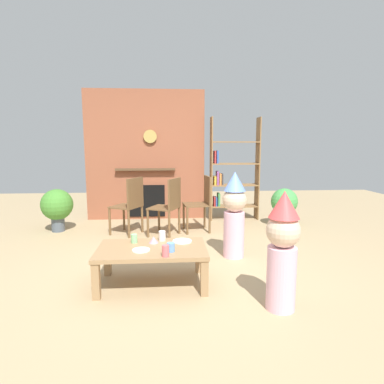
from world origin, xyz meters
TOP-DOWN VIEW (x-y plane):
  - ground_plane at (0.00, 0.00)m, footprint 12.00×12.00m
  - brick_fireplace_feature at (-0.56, 2.60)m, footprint 2.20×0.28m
  - bookshelf at (1.02, 2.40)m, footprint 0.90×0.28m
  - coffee_table at (-0.31, -0.38)m, footprint 1.08×0.65m
  - paper_cup_near_left at (-0.17, -0.65)m, footprint 0.07×0.07m
  - paper_cup_near_right at (-0.21, -0.15)m, footprint 0.07×0.07m
  - paper_cup_center at (-0.50, -0.21)m, footprint 0.06×0.06m
  - paper_cup_far_left at (-0.12, -0.52)m, footprint 0.08×0.08m
  - paper_plate_front at (0.00, -0.21)m, footprint 0.20×0.20m
  - paper_plate_rear at (-0.41, -0.47)m, footprint 0.17×0.17m
  - birthday_cake_slice at (-0.30, -0.23)m, footprint 0.10×0.10m
  - table_fork at (-0.16, -0.37)m, footprint 0.12×0.12m
  - child_with_cone_hat at (0.81, -0.95)m, footprint 0.28×0.28m
  - child_in_pink at (0.67, 0.35)m, footprint 0.30×0.30m
  - dining_chair_left at (-0.73, 1.47)m, footprint 0.54×0.54m
  - dining_chair_middle at (-0.13, 1.32)m, footprint 0.54×0.54m
  - dining_chair_right at (0.40, 1.60)m, footprint 0.44×0.44m
  - potted_plant_tall at (1.85, 1.80)m, footprint 0.45×0.45m
  - potted_plant_short at (-1.94, 1.75)m, footprint 0.50×0.50m

SIDE VIEW (x-z plane):
  - ground_plane at x=0.00m, z-range 0.00..0.00m
  - coffee_table at x=-0.31m, z-range 0.14..0.52m
  - table_fork at x=-0.16m, z-range 0.39..0.39m
  - paper_plate_front at x=0.00m, z-range 0.39..0.40m
  - paper_plate_rear at x=-0.41m, z-range 0.39..0.40m
  - potted_plant_tall at x=1.85m, z-range 0.06..0.72m
  - potted_plant_short at x=-1.94m, z-range 0.07..0.77m
  - birthday_cake_slice at x=-0.30m, z-range 0.39..0.46m
  - paper_cup_far_left at x=-0.12m, z-range 0.39..0.47m
  - paper_cup_center at x=-0.50m, z-range 0.39..0.48m
  - paper_cup_near_right at x=-0.21m, z-range 0.39..0.49m
  - paper_cup_near_left at x=-0.17m, z-range 0.39..0.49m
  - dining_chair_left at x=-0.73m, z-range 0.06..0.96m
  - dining_chair_middle at x=-0.13m, z-range 0.06..0.96m
  - dining_chair_right at x=0.40m, z-range 0.06..0.96m
  - child_with_cone_hat at x=0.81m, z-range 0.03..1.06m
  - child_in_pink at x=0.67m, z-range 0.03..1.11m
  - bookshelf at x=1.02m, z-range -0.08..1.82m
  - brick_fireplace_feature at x=-0.56m, z-range -0.01..2.39m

